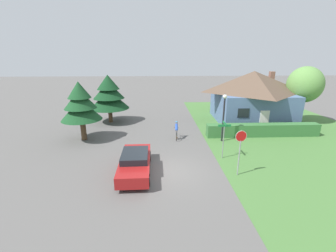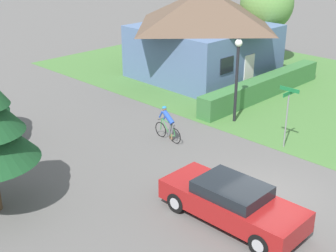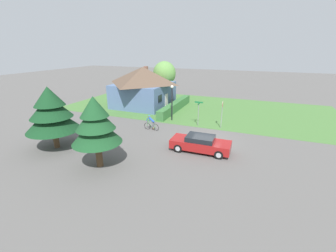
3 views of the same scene
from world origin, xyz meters
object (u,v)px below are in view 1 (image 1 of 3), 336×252
at_px(street_name_sign, 224,134).
at_px(deciduous_tree_right, 305,85).
at_px(cyclist, 176,131).
at_px(street_lamp, 224,111).
at_px(cottage_house, 252,96).
at_px(conifer_tall_far, 109,94).
at_px(conifer_tall_near, 80,104).
at_px(stop_sign, 240,145).
at_px(sedan_left_lane, 135,162).

xyz_separation_m(street_name_sign, deciduous_tree_right, (10.81, 8.44, 2.28)).
relative_size(cyclist, street_lamp, 0.41).
relative_size(cottage_house, conifer_tall_far, 1.60).
bearing_deg(deciduous_tree_right, conifer_tall_near, -169.14).
relative_size(cyclist, stop_sign, 0.58).
distance_m(sedan_left_lane, stop_sign, 6.49).
distance_m(cyclist, conifer_tall_far, 9.13).
height_order(cottage_house, conifer_tall_far, cottage_house).
bearing_deg(conifer_tall_near, conifer_tall_far, 77.03).
bearing_deg(conifer_tall_near, street_lamp, -4.30).
bearing_deg(sedan_left_lane, deciduous_tree_right, -59.65).
bearing_deg(cyclist, deciduous_tree_right, -69.09).
height_order(street_name_sign, deciduous_tree_right, deciduous_tree_right).
height_order(conifer_tall_near, conifer_tall_far, conifer_tall_far).
bearing_deg(deciduous_tree_right, street_name_sign, -142.02).
bearing_deg(cottage_house, conifer_tall_far, -179.41).
xyz_separation_m(cyclist, stop_sign, (3.25, -6.51, 1.28)).
distance_m(street_lamp, street_name_sign, 3.55).
bearing_deg(cottage_house, cyclist, -147.14).
bearing_deg(sedan_left_lane, cottage_house, -47.05).
xyz_separation_m(street_lamp, conifer_tall_far, (-10.72, 6.31, 0.45)).
height_order(street_lamp, conifer_tall_far, conifer_tall_far).
bearing_deg(stop_sign, conifer_tall_far, -54.48).
bearing_deg(deciduous_tree_right, conifer_tall_far, 176.63).
height_order(cyclist, street_lamp, street_lamp).
bearing_deg(street_name_sign, sedan_left_lane, -163.53).
distance_m(cottage_house, stop_sign, 13.24).
distance_m(cottage_house, street_lamp, 7.96).
xyz_separation_m(street_name_sign, conifer_tall_near, (-11.07, 4.24, 1.33)).
relative_size(sedan_left_lane, conifer_tall_far, 0.93).
relative_size(sedan_left_lane, stop_sign, 1.66).
bearing_deg(street_name_sign, cottage_house, 58.82).
height_order(cyclist, street_name_sign, street_name_sign).
relative_size(street_name_sign, conifer_tall_far, 0.52).
bearing_deg(deciduous_tree_right, street_lamp, -152.80).
xyz_separation_m(cottage_house, conifer_tall_far, (-15.63, 0.06, 0.25)).
height_order(cottage_house, cyclist, cottage_house).
distance_m(sedan_left_lane, cyclist, 6.64).
relative_size(stop_sign, street_name_sign, 1.07).
bearing_deg(conifer_tall_far, cyclist, -39.04).
height_order(sedan_left_lane, street_lamp, street_lamp).
xyz_separation_m(sedan_left_lane, conifer_tall_far, (-3.79, 11.44, 2.42)).
xyz_separation_m(street_lamp, street_name_sign, (-0.89, -3.34, -0.79)).
xyz_separation_m(cyclist, street_name_sign, (2.97, -4.10, 1.13)).
distance_m(cyclist, street_name_sign, 5.19).
relative_size(street_name_sign, conifer_tall_near, 0.53).
height_order(stop_sign, deciduous_tree_right, deciduous_tree_right).
bearing_deg(cyclist, street_lamp, -97.65).
xyz_separation_m(conifer_tall_near, conifer_tall_far, (1.25, 5.42, -0.10)).
bearing_deg(stop_sign, sedan_left_lane, -10.07).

